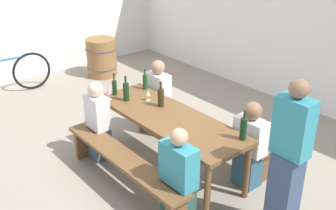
% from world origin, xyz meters
% --- Properties ---
extents(ground_plane, '(24.00, 24.00, 0.00)m').
position_xyz_m(ground_plane, '(0.00, 0.00, 0.00)').
color(ground_plane, gray).
extents(back_wall, '(14.00, 0.20, 3.20)m').
position_xyz_m(back_wall, '(0.00, 3.04, 1.60)').
color(back_wall, white).
rests_on(back_wall, ground).
extents(tasting_table, '(2.18, 0.74, 0.75)m').
position_xyz_m(tasting_table, '(0.00, 0.00, 0.67)').
color(tasting_table, brown).
rests_on(tasting_table, ground).
extents(bench_near, '(2.08, 0.30, 0.45)m').
position_xyz_m(bench_near, '(0.00, -0.67, 0.36)').
color(bench_near, brown).
rests_on(bench_near, ground).
extents(bench_far, '(2.08, 0.30, 0.45)m').
position_xyz_m(bench_far, '(0.00, 0.67, 0.36)').
color(bench_far, brown).
rests_on(bench_far, ground).
extents(wine_bottle_0, '(0.06, 0.06, 0.31)m').
position_xyz_m(wine_bottle_0, '(-0.97, -0.13, 0.86)').
color(wine_bottle_0, '#143319').
rests_on(wine_bottle_0, tasting_table).
extents(wine_bottle_1, '(0.07, 0.07, 0.30)m').
position_xyz_m(wine_bottle_1, '(-0.86, 0.30, 0.86)').
color(wine_bottle_1, '#194723').
rests_on(wine_bottle_1, tasting_table).
extents(wine_bottle_2, '(0.08, 0.08, 0.34)m').
position_xyz_m(wine_bottle_2, '(0.95, 0.26, 0.88)').
color(wine_bottle_2, '#143319').
rests_on(wine_bottle_2, tasting_table).
extents(wine_bottle_3, '(0.08, 0.08, 0.33)m').
position_xyz_m(wine_bottle_3, '(-0.28, 0.11, 0.87)').
color(wine_bottle_3, '#332814').
rests_on(wine_bottle_3, tasting_table).
extents(wine_bottle_4, '(0.08, 0.08, 0.34)m').
position_xyz_m(wine_bottle_4, '(-0.71, -0.12, 0.88)').
color(wine_bottle_4, '#143319').
rests_on(wine_bottle_4, tasting_table).
extents(wine_glass_0, '(0.06, 0.06, 0.15)m').
position_xyz_m(wine_glass_0, '(-0.53, 0.10, 0.85)').
color(wine_glass_0, silver).
rests_on(wine_glass_0, tasting_table).
extents(wine_glass_1, '(0.07, 0.07, 0.18)m').
position_xyz_m(wine_glass_1, '(-0.88, -0.28, 0.88)').
color(wine_glass_1, silver).
rests_on(wine_glass_1, tasting_table).
extents(seated_guest_near_0, '(0.32, 0.24, 1.09)m').
position_xyz_m(seated_guest_near_0, '(-0.79, -0.52, 0.52)').
color(seated_guest_near_0, '#455768').
rests_on(seated_guest_near_0, ground).
extents(seated_guest_near_1, '(0.41, 0.24, 1.08)m').
position_xyz_m(seated_guest_near_1, '(0.80, -0.52, 0.50)').
color(seated_guest_near_1, '#284F44').
rests_on(seated_guest_near_1, ground).
extents(seated_guest_far_0, '(0.37, 0.24, 1.13)m').
position_xyz_m(seated_guest_far_0, '(-0.85, 0.52, 0.53)').
color(seated_guest_far_0, '#443043').
rests_on(seated_guest_far_0, ground).
extents(seated_guest_far_1, '(0.39, 0.24, 1.08)m').
position_xyz_m(seated_guest_far_1, '(0.85, 0.52, 0.52)').
color(seated_guest_far_1, '#30576E').
rests_on(seated_guest_far_1, ground).
extents(standing_host, '(0.34, 0.24, 1.67)m').
position_xyz_m(standing_host, '(1.60, 0.15, 0.81)').
color(standing_host, '#354968').
rests_on(standing_host, ground).
extents(wine_barrel, '(0.62, 0.62, 0.76)m').
position_xyz_m(wine_barrel, '(-3.47, 1.14, 0.38)').
color(wine_barrel, olive).
rests_on(wine_barrel, ground).
extents(parked_bicycle_0, '(0.23, 1.69, 0.90)m').
position_xyz_m(parked_bicycle_0, '(-3.72, -0.74, 0.37)').
color(parked_bicycle_0, black).
rests_on(parked_bicycle_0, ground).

